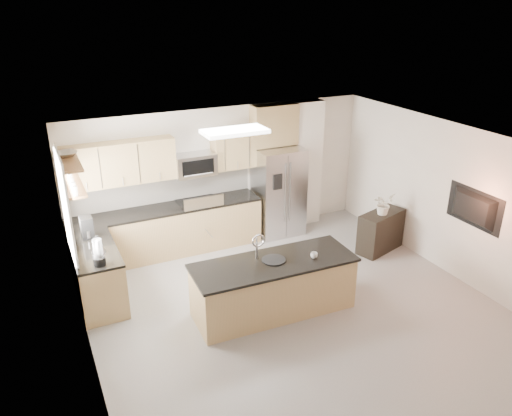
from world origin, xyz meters
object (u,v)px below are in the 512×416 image
platter (274,260)px  microwave (195,165)px  coffee_maker (87,228)px  island (273,286)px  television (470,209)px  bowl (66,153)px  flower_vase (384,199)px  range (200,224)px  credenza (381,231)px  refrigerator (278,191)px  kettle (98,245)px  cup (314,255)px  blender (98,254)px

platter → microwave: bearing=96.4°
coffee_maker → island: bearing=-38.4°
island → microwave: bearing=98.0°
television → platter: bearing=79.1°
bowl → flower_vase: size_ratio=0.65×
island → platter: (0.01, 0.03, 0.44)m
range → credenza: bearing=-27.6°
flower_vase → television: (0.51, -1.48, 0.27)m
refrigerator → kettle: size_ratio=6.41×
microwave → cup: bearing=-72.7°
coffee_maker → bowl: 1.32m
credenza → bowl: bearing=154.7°
bowl → television: 6.28m
blender → credenza: bearing=0.6°
microwave → bowl: bearing=-156.9°
refrigerator → platter: (-1.36, -2.46, -0.02)m
bowl → coffee_maker: bearing=50.3°
range → kettle: kettle is taller
platter → coffee_maker: size_ratio=1.02×
credenza → television: 1.86m
island → flower_vase: flower_vase is taller
island → blender: size_ratio=6.19×
microwave → bowl: size_ratio=1.92×
island → platter: 0.44m
microwave → kettle: bearing=-145.8°
credenza → kettle: kettle is taller
refrigerator → bowl: 4.26m
island → flower_vase: bearing=20.0°
platter → kettle: kettle is taller
refrigerator → television: size_ratio=1.65×
credenza → refrigerator: bearing=114.7°
coffee_maker → kettle: bearing=-83.3°
credenza → coffee_maker: 5.28m
range → cup: bearing=-71.9°
refrigerator → platter: 2.81m
kettle → refrigerator: bearing=18.1°
refrigerator → range: bearing=178.4°
credenza → blender: bearing=163.4°
credenza → kettle: 5.13m
island → coffee_maker: (-2.38, 1.88, 0.66)m
microwave → television: bearing=-42.8°
range → flower_vase: 3.48m
blender → microwave: bearing=40.5°
coffee_maker → blender: bearing=-88.9°
range → microwave: size_ratio=1.50×
platter → flower_vase: (2.71, 0.86, 0.21)m
coffee_maker → bowl: bearing=-129.7°
refrigerator → island: bearing=-119.0°
cup → island: bearing=165.3°
refrigerator → blender: 4.07m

